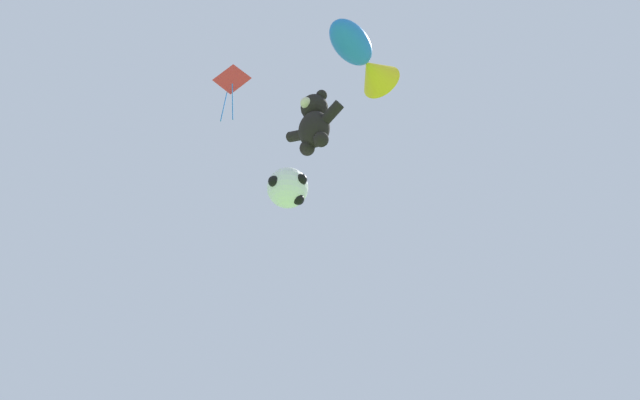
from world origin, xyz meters
The scene contains 4 objects.
teddy_bear_kite centered at (-1.18, 5.31, 11.92)m, with size 1.80×0.79×1.83m.
soccer_ball_kite centered at (-1.88, 5.18, 10.16)m, with size 1.06×1.06×0.98m.
fish_kite_cobalt centered at (0.09, 5.77, 13.72)m, with size 1.34×2.44×1.09m.
diamond_kite centered at (-3.93, 4.66, 14.93)m, with size 0.93×0.75×2.29m.
Camera 1 is at (6.37, -2.60, 1.05)m, focal length 35.00 mm.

